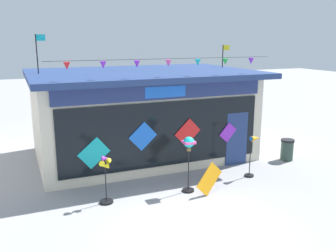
{
  "coord_description": "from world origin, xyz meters",
  "views": [
    {
      "loc": [
        -4.01,
        -7.69,
        4.64
      ],
      "look_at": [
        0.37,
        2.62,
        1.99
      ],
      "focal_mm": 39.22,
      "sensor_mm": 36.0,
      "label": 1
    }
  ],
  "objects_px": {
    "kite_shop_building": "(141,113)",
    "wind_spinner_far_left": "(106,175)",
    "wind_spinner_center_left": "(253,150)",
    "display_kite_on_ground": "(209,179)",
    "wind_spinner_left": "(189,150)",
    "trash_bin": "(287,150)"
  },
  "relations": [
    {
      "from": "wind_spinner_center_left",
      "to": "trash_bin",
      "type": "height_order",
      "value": "wind_spinner_center_left"
    },
    {
      "from": "kite_shop_building",
      "to": "wind_spinner_far_left",
      "type": "bearing_deg",
      "value": -121.35
    },
    {
      "from": "kite_shop_building",
      "to": "display_kite_on_ground",
      "type": "height_order",
      "value": "kite_shop_building"
    },
    {
      "from": "wind_spinner_left",
      "to": "trash_bin",
      "type": "distance_m",
      "value": 5.15
    },
    {
      "from": "wind_spinner_far_left",
      "to": "trash_bin",
      "type": "relative_size",
      "value": 1.74
    },
    {
      "from": "kite_shop_building",
      "to": "wind_spinner_left",
      "type": "bearing_deg",
      "value": -88.48
    },
    {
      "from": "wind_spinner_center_left",
      "to": "wind_spinner_left",
      "type": "bearing_deg",
      "value": -173.06
    },
    {
      "from": "trash_bin",
      "to": "display_kite_on_ground",
      "type": "bearing_deg",
      "value": -159.08
    },
    {
      "from": "display_kite_on_ground",
      "to": "wind_spinner_left",
      "type": "bearing_deg",
      "value": 135.93
    },
    {
      "from": "wind_spinner_center_left",
      "to": "display_kite_on_ground",
      "type": "bearing_deg",
      "value": -159.96
    },
    {
      "from": "kite_shop_building",
      "to": "trash_bin",
      "type": "distance_m",
      "value": 5.97
    },
    {
      "from": "kite_shop_building",
      "to": "wind_spinner_center_left",
      "type": "relative_size",
      "value": 5.84
    },
    {
      "from": "wind_spinner_far_left",
      "to": "wind_spinner_left",
      "type": "relative_size",
      "value": 0.83
    },
    {
      "from": "wind_spinner_left",
      "to": "wind_spinner_far_left",
      "type": "bearing_deg",
      "value": 176.72
    },
    {
      "from": "wind_spinner_far_left",
      "to": "wind_spinner_center_left",
      "type": "relative_size",
      "value": 1.01
    },
    {
      "from": "wind_spinner_center_left",
      "to": "display_kite_on_ground",
      "type": "distance_m",
      "value": 2.34
    },
    {
      "from": "wind_spinner_center_left",
      "to": "display_kite_on_ground",
      "type": "height_order",
      "value": "wind_spinner_center_left"
    },
    {
      "from": "wind_spinner_left",
      "to": "wind_spinner_center_left",
      "type": "bearing_deg",
      "value": 6.94
    },
    {
      "from": "wind_spinner_left",
      "to": "trash_bin",
      "type": "bearing_deg",
      "value": 14.05
    },
    {
      "from": "wind_spinner_far_left",
      "to": "wind_spinner_left",
      "type": "height_order",
      "value": "wind_spinner_left"
    },
    {
      "from": "kite_shop_building",
      "to": "wind_spinner_center_left",
      "type": "height_order",
      "value": "kite_shop_building"
    },
    {
      "from": "wind_spinner_center_left",
      "to": "trash_bin",
      "type": "relative_size",
      "value": 1.73
    }
  ]
}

